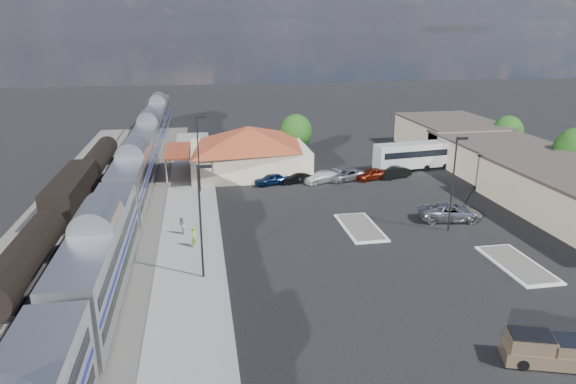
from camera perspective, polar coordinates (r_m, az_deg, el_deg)
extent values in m
plane|color=black|center=(46.94, 4.11, -5.22)|extent=(280.00, 280.00, 0.00)
cube|color=#4C4944|center=(54.11, -20.26, -3.09)|extent=(16.00, 100.00, 0.12)
cube|color=gray|center=(51.25, -10.71, -3.38)|extent=(5.50, 92.00, 0.18)
cube|color=silver|center=(38.55, -20.07, -6.65)|extent=(3.00, 20.00, 5.00)
cube|color=black|center=(39.71, -19.65, -10.27)|extent=(2.20, 16.00, 0.60)
cube|color=silver|center=(58.18, -16.74, 1.78)|extent=(3.00, 20.00, 5.00)
cube|color=black|center=(58.95, -16.51, -0.79)|extent=(2.20, 16.00, 0.60)
cube|color=silver|center=(78.51, -15.11, 5.90)|extent=(3.00, 20.00, 5.00)
cube|color=black|center=(79.09, -14.95, 3.95)|extent=(2.20, 16.00, 0.60)
cube|color=silver|center=(99.13, -14.14, 8.32)|extent=(3.00, 20.00, 5.00)
cube|color=black|center=(99.59, -14.02, 6.76)|extent=(2.20, 16.00, 0.60)
cylinder|color=black|center=(42.77, -27.33, -6.57)|extent=(2.80, 14.00, 2.80)
cube|color=black|center=(43.48, -26.99, -8.74)|extent=(2.20, 12.00, 0.60)
cube|color=black|center=(57.24, -22.88, -0.02)|extent=(2.80, 14.00, 3.60)
cube|color=black|center=(57.80, -22.65, -1.82)|extent=(2.20, 12.00, 0.60)
cylinder|color=black|center=(72.40, -20.24, 3.69)|extent=(2.80, 14.00, 2.80)
cube|color=black|center=(72.83, -20.09, 2.32)|extent=(2.20, 12.00, 0.60)
cube|color=#CBB494|center=(68.22, -4.38, 3.67)|extent=(15.00, 12.00, 3.60)
pyramid|color=maroon|center=(67.54, -4.45, 6.23)|extent=(15.30, 12.24, 2.60)
cube|color=maroon|center=(67.65, -12.13, 4.52)|extent=(3.20, 9.60, 0.25)
cube|color=#C6B28C|center=(73.15, 22.41, 3.50)|extent=(12.00, 18.00, 4.00)
cube|color=#3F3833|center=(72.71, 22.61, 5.14)|extent=(12.40, 18.40, 0.30)
cube|color=#C6B28C|center=(84.96, 17.52, 6.00)|extent=(12.00, 16.00, 4.50)
cube|color=#3F3833|center=(84.54, 17.67, 7.59)|extent=(12.40, 16.40, 0.30)
cube|color=silver|center=(49.74, 8.05, -3.92)|extent=(3.30, 7.50, 0.15)
cube|color=#4C4944|center=(49.71, 8.05, -3.82)|extent=(2.70, 6.90, 0.10)
cube|color=silver|center=(45.71, 24.10, -7.37)|extent=(3.30, 7.50, 0.15)
cube|color=#4C4944|center=(45.68, 24.12, -7.27)|extent=(2.70, 6.90, 0.10)
cylinder|color=black|center=(38.45, -9.69, -3.50)|extent=(0.16, 0.16, 9.00)
cube|color=black|center=(37.12, -9.26, 2.82)|extent=(1.00, 0.25, 0.22)
cylinder|color=black|center=(59.52, -9.93, 4.06)|extent=(0.16, 0.16, 9.00)
cube|color=black|center=(58.68, -9.66, 8.22)|extent=(1.00, 0.25, 0.22)
cylinder|color=black|center=(49.61, 17.81, 0.74)|extent=(0.16, 0.16, 9.00)
cube|color=black|center=(48.82, 18.81, 5.65)|extent=(1.00, 0.25, 0.22)
cylinder|color=#382314|center=(72.03, 28.90, 1.94)|extent=(0.30, 0.30, 2.86)
ellipsoid|color=#224614|center=(71.43, 29.22, 4.10)|extent=(4.94, 4.94, 5.46)
cylinder|color=#382314|center=(83.06, 23.02, 4.47)|extent=(0.30, 0.30, 2.55)
ellipsoid|color=#224614|center=(82.59, 23.23, 6.15)|extent=(4.41, 4.41, 4.87)
cylinder|color=#382314|center=(75.13, 0.88, 4.69)|extent=(0.30, 0.30, 2.73)
ellipsoid|color=#224614|center=(74.58, 0.89, 6.68)|extent=(4.71, 4.71, 5.21)
cube|color=#99815E|center=(34.00, 27.02, -15.88)|extent=(5.40, 3.33, 0.83)
cube|color=#99815E|center=(33.66, 27.18, -14.96)|extent=(2.38, 2.27, 0.88)
cube|color=#99815E|center=(33.62, 27.20, -14.82)|extent=(2.86, 2.42, 1.01)
cylinder|color=black|center=(35.30, 29.13, -15.26)|extent=(0.71, 0.45, 0.66)
cylinder|color=black|center=(32.93, 24.64, -17.04)|extent=(0.71, 0.45, 0.66)
cylinder|color=black|center=(34.26, 23.88, -15.50)|extent=(0.71, 0.45, 0.66)
imported|color=#9EA0A5|center=(53.53, 17.59, -2.13)|extent=(6.55, 3.79, 1.72)
cube|color=white|center=(71.33, 13.97, 4.03)|extent=(11.69, 3.92, 3.25)
cube|color=black|center=(71.24, 13.99, 4.33)|extent=(10.78, 3.84, 0.86)
cylinder|color=black|center=(72.93, 17.04, 2.75)|extent=(0.89, 0.39, 0.86)
cylinder|color=black|center=(74.73, 16.09, 3.18)|extent=(0.89, 0.39, 0.86)
cylinder|color=black|center=(69.10, 11.89, 2.35)|extent=(0.89, 0.39, 0.86)
cylinder|color=black|center=(70.99, 11.03, 2.81)|extent=(0.89, 0.39, 0.86)
imported|color=#BBE347|center=(45.18, -10.36, -4.93)|extent=(0.64, 0.77, 1.80)
imported|color=silver|center=(48.10, -11.75, -3.67)|extent=(0.79, 0.93, 1.69)
imported|color=#0C1A3D|center=(62.72, -1.90, 1.43)|extent=(4.44, 2.70, 1.41)
imported|color=black|center=(63.52, 0.92, 1.60)|extent=(4.20, 2.45, 1.31)
imported|color=white|center=(63.89, 3.80, 1.70)|extent=(5.22, 3.55, 1.40)
imported|color=gray|center=(64.97, 6.48, 1.90)|extent=(5.59, 3.98, 1.41)
imported|color=maroon|center=(65.64, 9.24, 1.99)|extent=(4.73, 2.93, 1.50)
imported|color=black|center=(67.02, 11.75, 2.14)|extent=(4.62, 2.80, 1.44)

